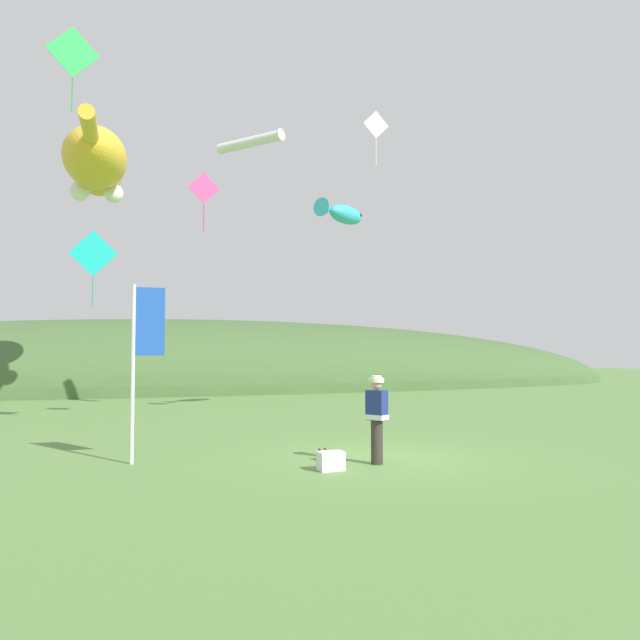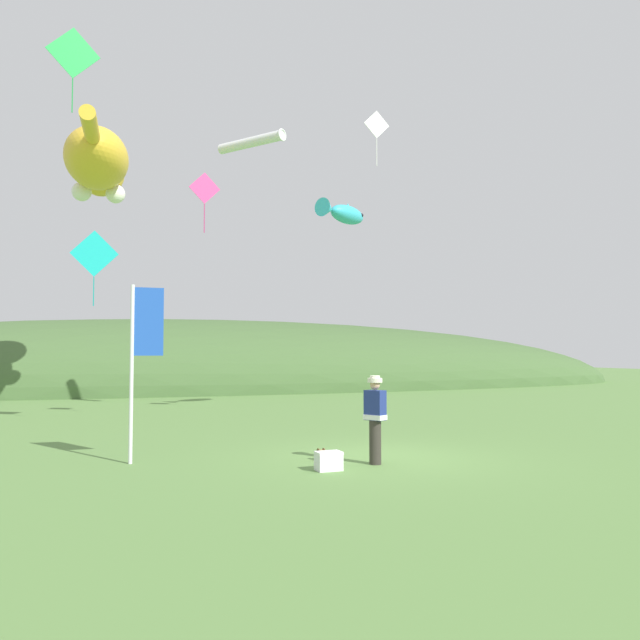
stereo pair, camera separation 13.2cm
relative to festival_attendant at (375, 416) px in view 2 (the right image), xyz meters
The scene contains 13 objects.
ground_plane 1.19m from the festival_attendant, 55.61° to the left, with size 120.00×120.00×0.00m, color #5B8442.
distant_hill_ridge 27.09m from the festival_attendant, 89.14° to the left, with size 60.96×14.20×8.44m.
festival_attendant is the anchor object (origin of this frame).
kite_spool 1.46m from the festival_attendant, 136.39° to the left, with size 0.13×0.24×0.24m.
picnic_cooler 1.39m from the festival_attendant, 164.06° to the right, with size 0.50×0.35×0.36m.
festival_banner_pole 4.99m from the festival_attendant, 159.74° to the left, with size 0.66×0.08×3.63m.
kite_giant_cat 15.64m from the festival_attendant, 114.52° to the left, with size 2.38×7.75×2.35m.
kite_fish_windsock 12.28m from the festival_attendant, 72.40° to the left, with size 2.51×2.03×0.79m.
kite_tube_streamer 13.12m from the festival_attendant, 92.23° to the left, with size 2.05×2.48×0.44m.
kite_diamond_green 12.13m from the festival_attendant, 138.46° to the left, with size 1.34×0.20×2.25m.
kite_diamond_pink 10.12m from the festival_attendant, 107.32° to the left, with size 0.98×0.09×1.88m.
kite_diamond_white 11.03m from the festival_attendant, 65.24° to the left, with size 0.89×0.06×1.79m.
kite_diamond_teal 11.06m from the festival_attendant, 122.89° to the left, with size 1.42×0.13×2.33m.
Camera 2 is at (-5.57, -12.17, 2.26)m, focal length 35.00 mm.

